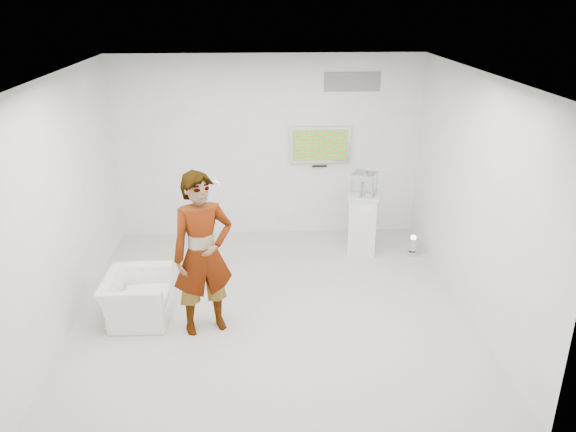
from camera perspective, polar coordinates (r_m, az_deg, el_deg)
The scene contains 10 objects.
room at distance 6.87m, azimuth -1.62°, elevation 1.70°, with size 5.01×5.01×3.00m.
tv at distance 9.25m, azimuth 3.24°, elevation 7.24°, with size 1.00×0.08×0.60m, color silver.
logo_decal at distance 9.16m, azimuth 6.55°, elevation 13.38°, with size 0.90×0.02×0.30m, color slate.
person at distance 6.66m, azimuth -8.65°, elevation -3.85°, with size 0.73×0.48×2.01m, color white.
armchair at distance 7.36m, azimuth -15.05°, elevation -7.99°, with size 0.90×0.79×0.59m, color white.
pedestal at distance 8.91m, azimuth 7.53°, elevation -0.73°, with size 0.47×0.47×0.96m, color silver.
floor_uplight at distance 9.06m, azimuth 12.55°, elevation -2.93°, with size 0.20×0.20×0.31m, color silver.
vitrine at distance 8.68m, azimuth 7.74°, elevation 3.27°, with size 0.34×0.34×0.34m, color silver.
console at distance 8.70m, azimuth 7.72°, elevation 2.85°, with size 0.05×0.15×0.21m, color silver.
wii_remote at distance 6.56m, azimuth -7.27°, elevation 3.38°, with size 0.03×0.12×0.03m, color silver.
Camera 1 is at (-0.16, -6.46, 3.83)m, focal length 35.00 mm.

